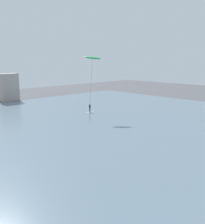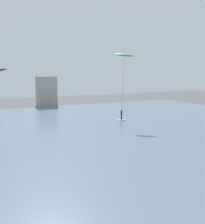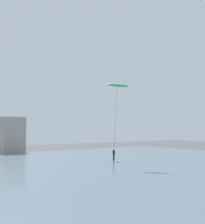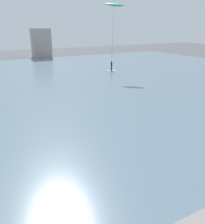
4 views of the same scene
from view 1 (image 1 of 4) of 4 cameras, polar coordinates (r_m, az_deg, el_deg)
The scene contains 2 objects.
water_bay at distance 34.92m, azimuth -17.09°, elevation -4.75°, with size 84.00×52.00×0.10m, color slate.
kitesurfer_green at distance 44.22m, azimuth -2.37°, elevation 10.93°, with size 2.61×3.39×10.34m.
Camera 1 is at (-15.11, 0.67, 9.72)m, focal length 40.14 mm.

